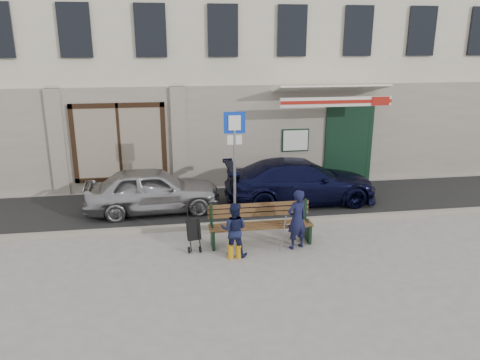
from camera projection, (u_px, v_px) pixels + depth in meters
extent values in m
plane|color=#9E9991|center=(251.00, 252.00, 10.47)|extent=(80.00, 80.00, 0.00)
cube|color=#282828|center=(232.00, 205.00, 13.40)|extent=(60.00, 3.20, 0.01)
cube|color=#9E9384|center=(241.00, 224.00, 11.87)|extent=(60.00, 0.18, 0.12)
cube|color=beige|center=(211.00, 26.00, 17.06)|extent=(20.00, 7.00, 10.00)
cube|color=#9E9384|center=(224.00, 137.00, 14.70)|extent=(20.00, 0.12, 3.20)
cube|color=maroon|center=(120.00, 142.00, 14.30)|extent=(2.50, 0.12, 2.00)
cube|color=black|center=(348.00, 143.00, 15.31)|extent=(1.60, 0.10, 2.60)
cube|color=black|center=(343.00, 143.00, 15.78)|extent=(1.25, 0.90, 2.40)
cube|color=white|center=(296.00, 140.00, 14.98)|extent=(0.80, 0.03, 0.65)
cube|color=white|center=(328.00, 89.00, 14.42)|extent=(3.40, 1.72, 0.42)
cube|color=white|center=(337.00, 102.00, 13.69)|extent=(3.40, 0.05, 0.28)
cube|color=maroon|center=(337.00, 102.00, 13.67)|extent=(3.40, 0.02, 0.10)
imported|color=#A8A7AC|center=(153.00, 190.00, 12.75)|extent=(3.70, 1.64, 1.24)
imported|color=black|center=(301.00, 181.00, 13.46)|extent=(4.38, 1.79, 1.27)
cylinder|color=gray|center=(235.00, 171.00, 11.77)|extent=(0.07, 0.07, 2.77)
cube|color=#0D34BC|center=(234.00, 123.00, 11.41)|extent=(0.53, 0.04, 0.53)
cube|color=white|center=(235.00, 123.00, 11.38)|extent=(0.30, 0.03, 0.36)
cube|color=white|center=(235.00, 140.00, 11.53)|extent=(0.36, 0.04, 0.23)
cube|color=brown|center=(261.00, 225.00, 10.76)|extent=(2.40, 0.50, 0.04)
cube|color=brown|center=(259.00, 209.00, 10.94)|extent=(2.40, 0.10, 0.36)
cube|color=black|center=(213.00, 238.00, 10.66)|extent=(0.06, 0.50, 0.45)
cube|color=black|center=(307.00, 232.00, 10.99)|extent=(0.06, 0.50, 0.45)
cube|color=white|center=(294.00, 224.00, 10.77)|extent=(0.34, 0.25, 0.11)
cylinder|color=gray|center=(283.00, 234.00, 10.16)|extent=(0.07, 0.34, 0.96)
cylinder|color=#BE8413|center=(230.00, 252.00, 10.12)|extent=(0.13, 0.13, 0.30)
cylinder|color=#BE8413|center=(239.00, 251.00, 10.14)|extent=(0.13, 0.13, 0.30)
imported|color=#131534|center=(297.00, 219.00, 10.47)|extent=(0.59, 0.50, 1.38)
imported|color=#151B3C|center=(234.00, 229.00, 10.13)|extent=(0.70, 0.62, 1.21)
cylinder|color=black|center=(189.00, 250.00, 10.38)|extent=(0.06, 0.15, 0.15)
cylinder|color=black|center=(200.00, 249.00, 10.42)|extent=(0.06, 0.15, 0.15)
cube|color=black|center=(194.00, 230.00, 10.48)|extent=(0.34, 0.31, 0.49)
cylinder|color=black|center=(193.00, 206.00, 10.45)|extent=(0.27, 0.08, 0.02)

